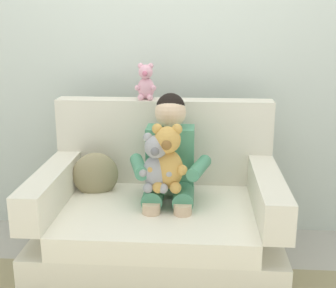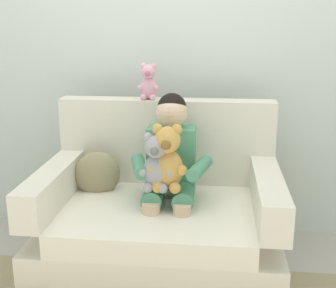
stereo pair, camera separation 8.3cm
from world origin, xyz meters
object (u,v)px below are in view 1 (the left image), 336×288
object	(u,v)px
seated_child	(170,163)
plush_pink_on_backrest	(146,83)
armchair	(160,222)
plush_honey	(167,159)
throw_pillow	(96,175)
plush_grey	(156,164)

from	to	relation	value
seated_child	plush_pink_on_backrest	world-z (taller)	plush_pink_on_backrest
armchair	plush_honey	bearing A→B (deg)	-63.67
armchair	throw_pillow	size ratio (longest dim) A/B	4.91
plush_honey	armchair	bearing A→B (deg)	107.40
armchair	seated_child	world-z (taller)	seated_child
plush_grey	throw_pillow	xyz separation A→B (m)	(-0.37, 0.24, -0.15)
plush_honey	throw_pillow	distance (m)	0.52
armchair	seated_child	size ratio (longest dim) A/B	1.55
plush_honey	plush_pink_on_backrest	bearing A→B (deg)	101.25
plush_pink_on_backrest	plush_grey	bearing A→B (deg)	-64.20
armchair	seated_child	xyz separation A→B (m)	(0.05, 0.03, 0.34)
seated_child	plush_grey	xyz separation A→B (m)	(-0.06, -0.14, 0.04)
plush_honey	plush_pink_on_backrest	distance (m)	0.57
armchair	plush_pink_on_backrest	size ratio (longest dim) A/B	5.98
seated_child	throw_pillow	distance (m)	0.46
plush_honey	seated_child	bearing A→B (deg)	80.21
plush_pink_on_backrest	throw_pillow	xyz separation A→B (m)	(-0.27, -0.20, -0.50)
seated_child	plush_honey	xyz separation A→B (m)	(-0.00, -0.13, 0.06)
plush_pink_on_backrest	armchair	bearing A→B (deg)	-58.99
armchair	plush_pink_on_backrest	bearing A→B (deg)	108.10
armchair	plush_honey	size ratio (longest dim) A/B	3.65
plush_grey	plush_pink_on_backrest	world-z (taller)	plush_pink_on_backrest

